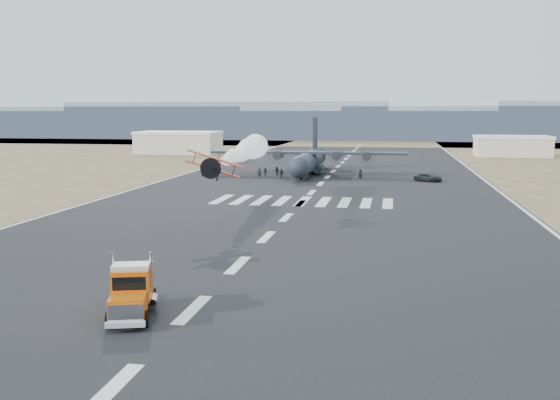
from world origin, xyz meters
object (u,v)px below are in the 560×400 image
(crew_d, at_px, (281,174))
(crew_f, at_px, (277,171))
(hangar_left, at_px, (179,142))
(transport_aircraft, at_px, (309,159))
(crew_g, at_px, (361,175))
(crew_a, at_px, (259,173))
(semi_truck, at_px, (132,290))
(crew_h, at_px, (360,174))
(aerobatic_biplane, at_px, (213,165))
(crew_e, at_px, (299,172))
(crew_b, at_px, (265,172))
(support_vehicle, at_px, (428,177))
(hangar_right, at_px, (512,146))
(crew_c, at_px, (320,172))

(crew_d, height_order, crew_f, crew_d)
(crew_f, bearing_deg, hangar_left, -110.07)
(transport_aircraft, xyz_separation_m, crew_g, (11.10, -8.04, -2.16))
(crew_a, height_order, crew_g, crew_a)
(semi_truck, xyz_separation_m, crew_h, (9.89, 84.44, -0.78))
(aerobatic_biplane, distance_m, crew_h, 58.88)
(crew_e, relative_size, crew_h, 0.92)
(crew_d, relative_size, crew_h, 1.11)
(crew_b, bearing_deg, support_vehicle, -1.24)
(aerobatic_biplane, distance_m, transport_aircraft, 64.43)
(crew_f, bearing_deg, crew_g, 110.07)
(support_vehicle, height_order, crew_h, crew_h)
(transport_aircraft, distance_m, crew_h, 13.21)
(semi_truck, distance_m, support_vehicle, 84.27)
(crew_a, relative_size, crew_f, 1.16)
(crew_a, relative_size, crew_g, 1.18)
(hangar_right, distance_m, crew_c, 81.65)
(crew_h, bearing_deg, crew_d, 134.87)
(crew_c, relative_size, crew_e, 1.19)
(crew_e, distance_m, crew_h, 12.27)
(hangar_right, xyz_separation_m, transport_aircraft, (-50.48, -60.14, -0.05))
(crew_d, bearing_deg, hangar_left, -68.72)
(crew_g, bearing_deg, crew_e, -18.14)
(transport_aircraft, bearing_deg, crew_b, -145.73)
(hangar_left, distance_m, crew_e, 76.43)
(crew_e, xyz_separation_m, crew_h, (12.18, -1.45, 0.07))
(hangar_right, relative_size, crew_b, 12.73)
(crew_g, bearing_deg, crew_f, -21.66)
(semi_truck, height_order, aerobatic_biplane, aerobatic_biplane)
(crew_a, relative_size, crew_c, 1.02)
(crew_f, xyz_separation_m, crew_g, (17.16, -4.48, -0.02))
(crew_c, relative_size, crew_d, 0.99)
(crew_c, height_order, crew_e, crew_c)
(transport_aircraft, relative_size, crew_c, 21.43)
(crew_d, distance_m, crew_g, 15.18)
(hangar_right, xyz_separation_m, crew_b, (-58.47, -65.72, -2.20))
(hangar_left, bearing_deg, crew_g, -47.14)
(aerobatic_biplane, xyz_separation_m, crew_g, (12.59, 56.24, -6.34))
(crew_a, relative_size, crew_d, 1.01)
(hangar_right, relative_size, support_vehicle, 3.98)
(hangar_left, bearing_deg, aerobatic_biplane, -68.92)
(transport_aircraft, height_order, crew_c, transport_aircraft)
(crew_a, height_order, crew_e, crew_a)
(crew_c, height_order, crew_g, crew_c)
(hangar_right, distance_m, aerobatic_biplane, 134.90)
(aerobatic_biplane, relative_size, transport_aircraft, 0.15)
(transport_aircraft, relative_size, crew_e, 25.42)
(hangar_left, distance_m, crew_c, 79.72)
(crew_e, relative_size, crew_g, 0.98)
(transport_aircraft, distance_m, crew_a, 12.74)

